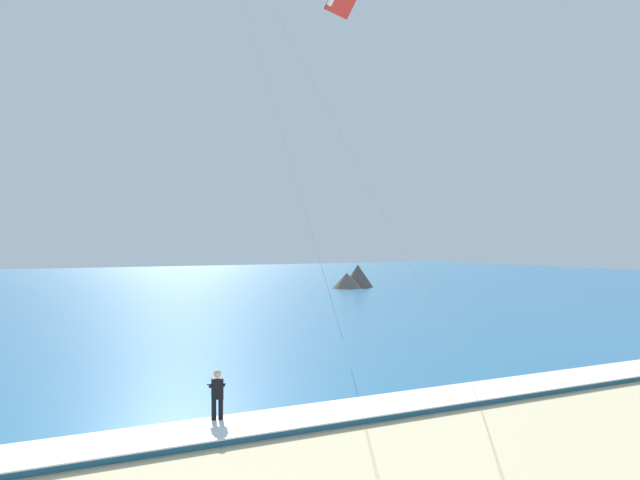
{
  "coord_description": "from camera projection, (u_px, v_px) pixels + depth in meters",
  "views": [
    {
      "loc": [
        -9.23,
        -2.59,
        5.44
      ],
      "look_at": [
        2.11,
        18.05,
        5.48
      ],
      "focal_mm": 37.27,
      "sensor_mm": 36.0,
      "label": 1
    }
  ],
  "objects": [
    {
      "name": "surfboard",
      "position": [
        217.0,
        427.0,
        19.31
      ],
      "size": [
        0.79,
        1.47,
        0.09
      ],
      "color": "#239EC6",
      "rests_on": "ground"
    },
    {
      "name": "headland_right",
      "position": [
        353.0,
        279.0,
        75.0
      ],
      "size": [
        5.97,
        4.94,
        2.77
      ],
      "color": "#665B51",
      "rests_on": "ground"
    },
    {
      "name": "surf_foam",
      "position": [
        307.0,
        415.0,
        19.89
      ],
      "size": [
        200.0,
        2.29,
        0.04
      ],
      "primitive_type": "cube",
      "color": "white",
      "rests_on": "sea"
    },
    {
      "name": "kitesurfer",
      "position": [
        217.0,
        395.0,
        19.32
      ],
      "size": [
        0.61,
        0.61,
        1.69
      ],
      "color": "black",
      "rests_on": "ground"
    },
    {
      "name": "sea",
      "position": [
        53.0,
        291.0,
        71.61
      ],
      "size": [
        200.0,
        120.0,
        0.2
      ],
      "primitive_type": "cube",
      "color": "teal",
      "rests_on": "ground"
    }
  ]
}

